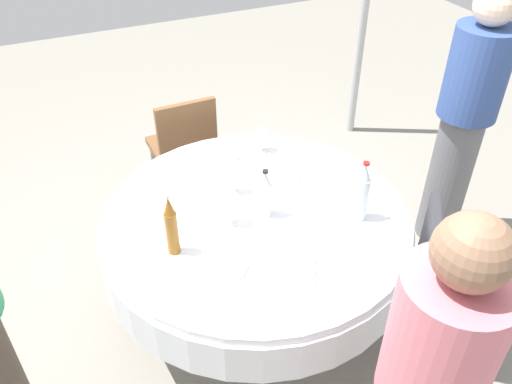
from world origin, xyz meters
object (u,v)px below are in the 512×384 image
Objects in this scene: wine_glass_far at (262,137)px; plate_inner at (278,177)px; person_north at (464,120)px; plate_south at (225,265)px; bottle_clear_outer at (362,193)px; wine_glass_left at (232,206)px; dining_table at (256,235)px; bottle_amber_right at (171,226)px; chair_near at (443,276)px; chair_left at (184,144)px; wine_glass_west at (233,175)px; bottle_clear_north at (265,195)px; plate_front at (221,154)px.

plate_inner is (0.29, -0.04, -0.08)m from wine_glass_far.
wine_glass_far is 0.08× the size of person_north.
person_north is (-0.40, 1.69, 0.13)m from plate_south.
bottle_clear_outer is 0.74m from plate_south.
dining_table is at bearing 97.83° from wine_glass_left.
bottle_amber_right reaches higher than chair_near.
bottle_amber_right is at bearing -78.50° from dining_table.
person_north is 1.79m from chair_left.
bottle_amber_right is 1.33× the size of plate_inner.
bottle_amber_right is 0.52m from wine_glass_west.
plate_south is (0.79, -0.56, -0.08)m from wine_glass_far.
bottle_clear_north reaches higher than dining_table.
plate_front is (-0.57, 0.04, 0.15)m from dining_table.
dining_table is 0.55m from bottle_amber_right.
wine_glass_far reaches higher than plate_front.
plate_south is 0.24× the size of chair_near.
plate_inner is at bearing -8.47° from wine_glass_far.
dining_table is 0.63m from wine_glass_far.
chair_left is at bearing -161.11° from bottle_clear_outer.
wine_glass_west reaches higher than dining_table.
wine_glass_left is (-0.22, -0.58, -0.05)m from bottle_clear_outer.
wine_glass_far is at bearing 142.27° from wine_glass_left.
bottle_clear_outer is 0.91m from bottle_amber_right.
chair_left is at bearing -153.97° from wine_glass_far.
bottle_clear_outer is at bearing 24.45° from plate_inner.
bottle_clear_north is 0.42m from plate_south.
bottle_amber_right is 1.35m from chair_near.
bottle_amber_right reaches higher than plate_inner.
wine_glass_far reaches higher than dining_table.
bottle_clear_outer reaches higher than plate_inner.
wine_glass_left reaches higher than plate_south.
dining_table is 11.68× the size of wine_glass_far.
chair_left is (-0.90, -0.26, -0.23)m from plate_inner.
bottle_clear_outer is at bearing 93.08° from plate_south.
chair_left is (-1.37, -0.47, -0.37)m from bottle_clear_outer.
person_north reaches higher than bottle_clear_outer.
wine_glass_west is 0.63× the size of plate_front.
plate_south is 0.88× the size of plate_front.
wine_glass_far is 0.68m from wine_glass_left.
plate_inner is at bearing -75.21° from chair_left.
bottle_clear_outer reaches higher than plate_front.
plate_front is 0.27× the size of chair_left.
chair_left reaches higher than dining_table.
plate_front is (-0.05, -0.24, -0.08)m from wine_glass_far.
dining_table is 10.51× the size of wine_glass_left.
plate_south is (0.04, -0.73, -0.14)m from bottle_clear_outer.
wine_glass_west is 0.99× the size of wine_glass_left.
bottle_amber_right is 1.58× the size of plate_south.
chair_near reaches higher than dining_table.
wine_glass_west is at bearing -171.72° from dining_table.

